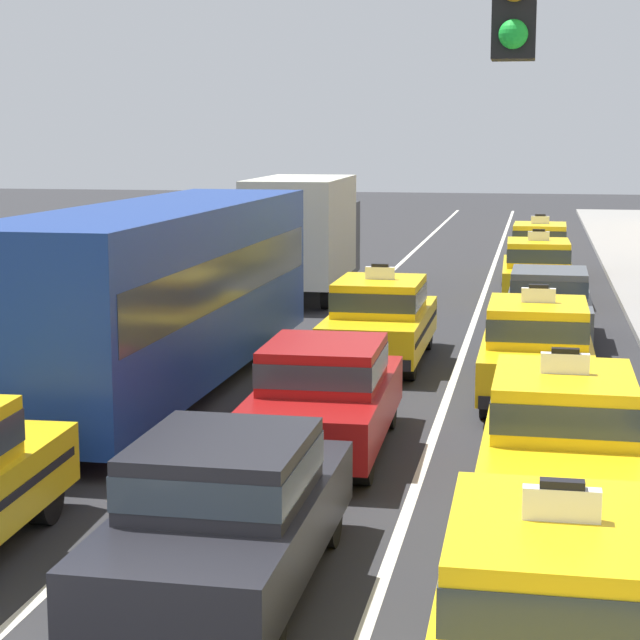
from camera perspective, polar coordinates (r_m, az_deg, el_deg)
name	(u,v)px	position (r m, az deg, el deg)	size (l,w,h in m)	color
lane_stripe_left_center	(343,317)	(27.52, 1.15, 0.16)	(0.14, 80.00, 0.01)	silver
lane_stripe_center_right	(474,321)	(27.17, 7.82, -0.04)	(0.14, 80.00, 0.01)	silver
bus_left_second	(165,285)	(19.76, -7.86, 1.76)	(2.61, 11.22, 3.22)	black
box_truck_left_third	(306,231)	(31.04, -0.72, 4.52)	(2.45, 7.02, 3.27)	black
sedan_center_nearest	(226,510)	(10.99, -4.80, -9.56)	(1.77, 4.30, 1.58)	black
sedan_center_second	(325,393)	(15.71, 0.23, -3.73)	(1.86, 4.34, 1.58)	black
taxi_center_third	(380,318)	(21.88, 3.07, 0.08)	(1.82, 4.56, 1.96)	black
taxi_right_nearest	(557,616)	(8.81, 11.91, -14.47)	(1.85, 4.57, 1.96)	black
taxi_right_second	(562,436)	(13.70, 12.17, -5.77)	(1.85, 4.57, 1.96)	black
taxi_right_third	(537,348)	(19.22, 10.92, -1.38)	(1.83, 4.56, 1.96)	black
sedan_right_fourth	(549,303)	(24.50, 11.50, 0.83)	(1.81, 4.32, 1.58)	black
taxi_right_fifth	(537,270)	(30.34, 10.96, 2.52)	(1.90, 4.59, 1.96)	black
taxi_right_sixth	(539,248)	(36.04, 11.05, 3.58)	(1.88, 4.58, 1.96)	black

